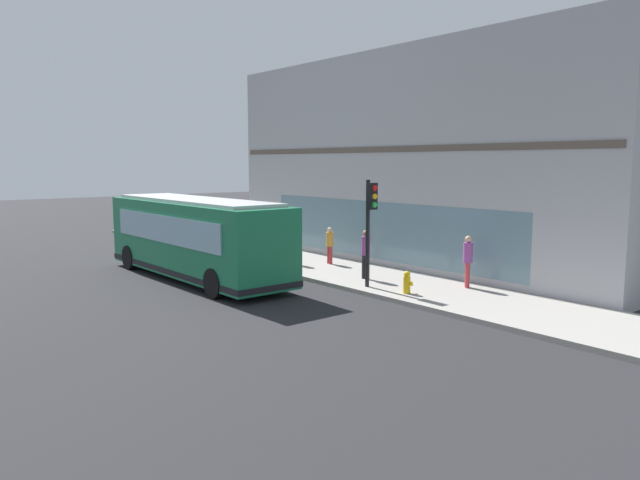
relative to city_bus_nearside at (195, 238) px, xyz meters
name	(u,v)px	position (x,y,z in m)	size (l,w,h in m)	color
ground	(244,289)	(0.37, -2.83, -1.55)	(120.00, 120.00, 0.00)	#262628
sidewalk_curb	(343,272)	(4.98, -2.83, -1.48)	(4.02, 40.00, 0.15)	#9E9991
building_corner	(430,161)	(10.07, -2.83, 2.94)	(6.22, 20.14, 9.00)	#A8A8AD
city_bus_nearside	(195,238)	(0.00, 0.00, 0.00)	(2.70, 10.07, 3.07)	#197247
traffic_light_near_corner	(370,213)	(3.58, -5.85, 1.17)	(0.32, 0.49, 3.69)	black
fire_hydrant	(407,282)	(3.86, -7.34, -1.04)	(0.35, 0.35, 0.74)	yellow
pedestrian_by_light_pole	(468,258)	(6.15, -8.00, -0.37)	(0.32, 0.32, 1.79)	#B23338
pedestrian_near_building_entrance	(293,243)	(4.34, -0.39, -0.51)	(0.32, 0.32, 1.57)	#3F8C4C
pedestrian_walking_along_curb	(330,243)	(5.59, -1.29, -0.52)	(0.32, 0.32, 1.56)	#B23338
pedestrian_near_hydrant	(366,251)	(4.48, -4.69, -0.35)	(0.32, 0.32, 1.82)	black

